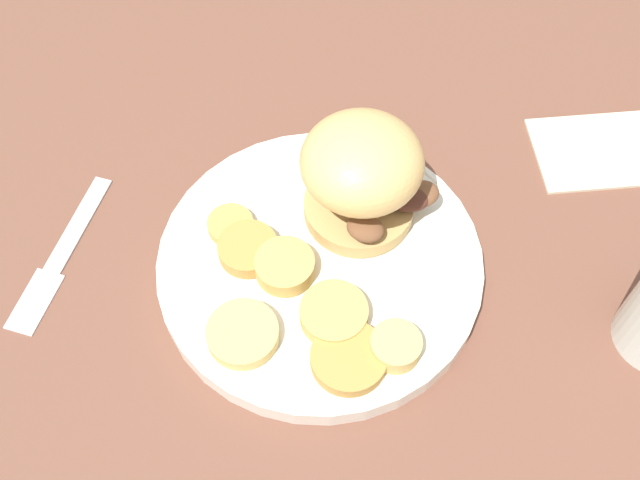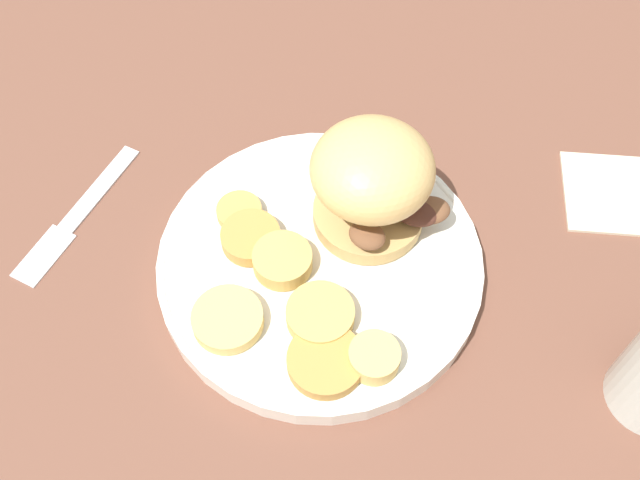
% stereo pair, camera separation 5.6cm
% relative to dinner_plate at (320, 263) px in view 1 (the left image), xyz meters
% --- Properties ---
extents(ground_plane, '(4.00, 4.00, 0.00)m').
position_rel_dinner_plate_xyz_m(ground_plane, '(0.00, 0.00, -0.01)').
color(ground_plane, brown).
extents(dinner_plate, '(0.25, 0.25, 0.02)m').
position_rel_dinner_plate_xyz_m(dinner_plate, '(0.00, 0.00, 0.00)').
color(dinner_plate, white).
rests_on(dinner_plate, ground_plane).
extents(sandwich, '(0.10, 0.11, 0.09)m').
position_rel_dinner_plate_xyz_m(sandwich, '(0.02, -0.05, 0.06)').
color(sandwich, tan).
rests_on(sandwich, dinner_plate).
extents(potato_round_0, '(0.04, 0.04, 0.01)m').
position_rel_dinner_plate_xyz_m(potato_round_0, '(0.05, 0.05, 0.01)').
color(potato_round_0, tan).
rests_on(potato_round_0, dinner_plate).
extents(potato_round_1, '(0.05, 0.05, 0.01)m').
position_rel_dinner_plate_xyz_m(potato_round_1, '(-0.09, 0.02, 0.01)').
color(potato_round_1, '#BC8942').
rests_on(potato_round_1, dinner_plate).
extents(potato_round_2, '(0.05, 0.05, 0.01)m').
position_rel_dinner_plate_xyz_m(potato_round_2, '(-0.05, 0.01, 0.02)').
color(potato_round_2, tan).
rests_on(potato_round_2, dinner_plate).
extents(potato_round_3, '(0.05, 0.05, 0.01)m').
position_rel_dinner_plate_xyz_m(potato_round_3, '(0.03, 0.05, 0.02)').
color(potato_round_3, '#BC8942').
rests_on(potato_round_3, dinner_plate).
extents(potato_round_4, '(0.05, 0.05, 0.01)m').
position_rel_dinner_plate_xyz_m(potato_round_4, '(-0.04, 0.08, 0.01)').
color(potato_round_4, '#DBB766').
rests_on(potato_round_4, dinner_plate).
extents(potato_round_5, '(0.04, 0.04, 0.02)m').
position_rel_dinner_plate_xyz_m(potato_round_5, '(-0.09, -0.01, 0.02)').
color(potato_round_5, '#DBB766').
rests_on(potato_round_5, dinner_plate).
extents(potato_round_6, '(0.05, 0.05, 0.02)m').
position_rel_dinner_plate_xyz_m(potato_round_6, '(-0.00, 0.03, 0.02)').
color(potato_round_6, tan).
rests_on(potato_round_6, dinner_plate).
extents(fork, '(0.12, 0.12, 0.00)m').
position_rel_dinner_plate_xyz_m(fork, '(0.10, 0.18, -0.01)').
color(fork, silver).
rests_on(fork, ground_plane).
extents(napkin, '(0.12, 0.15, 0.01)m').
position_rel_dinner_plate_xyz_m(napkin, '(-0.00, -0.28, -0.01)').
color(napkin, beige).
rests_on(napkin, ground_plane).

